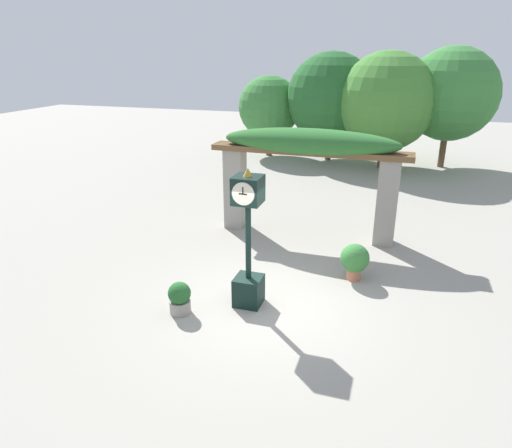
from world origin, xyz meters
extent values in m
plane|color=gray|center=(0.00, 0.00, 0.00)|extent=(60.00, 60.00, 0.00)
cube|color=black|center=(-0.33, -0.07, 0.30)|extent=(0.55, 0.55, 0.61)
cylinder|color=black|center=(-0.33, -0.07, 1.38)|extent=(0.11, 0.11, 1.55)
cylinder|color=gold|center=(-0.33, -0.07, 2.18)|extent=(0.18, 0.18, 0.04)
cube|color=black|center=(-0.33, -0.07, 2.47)|extent=(0.54, 0.54, 0.54)
cylinder|color=beige|center=(-0.33, -0.35, 2.47)|extent=(0.44, 0.02, 0.44)
cylinder|color=beige|center=(-0.33, 0.21, 2.47)|extent=(0.44, 0.02, 0.44)
cube|color=black|center=(-0.33, -0.36, 2.47)|extent=(0.15, 0.01, 0.02)
cube|color=black|center=(-0.33, -0.36, 2.53)|extent=(0.02, 0.01, 0.14)
cone|color=gold|center=(-0.33, -0.07, 2.81)|extent=(0.19, 0.19, 0.16)
cube|color=gray|center=(-2.14, 4.09, 1.17)|extent=(0.54, 0.54, 2.33)
cube|color=gray|center=(2.14, 4.09, 1.17)|extent=(0.54, 0.54, 2.33)
cube|color=brown|center=(0.00, 3.82, 2.41)|extent=(5.43, 0.13, 0.15)
cube|color=brown|center=(0.00, 4.00, 2.41)|extent=(5.43, 0.13, 0.15)
cube|color=brown|center=(0.00, 4.17, 2.41)|extent=(5.43, 0.13, 0.15)
cube|color=brown|center=(0.00, 4.35, 2.41)|extent=(5.43, 0.13, 0.15)
ellipsoid|color=#2D6B2D|center=(0.00, 4.09, 2.66)|extent=(4.79, 1.14, 0.70)
cylinder|color=gray|center=(-1.53, -0.82, 0.13)|extent=(0.42, 0.42, 0.27)
sphere|color=#235B28|center=(-1.53, -0.82, 0.44)|extent=(0.46, 0.46, 0.46)
cylinder|color=#B26B4C|center=(1.62, 1.70, 0.14)|extent=(0.32, 0.32, 0.28)
sphere|color=#387A38|center=(1.62, 1.70, 0.53)|extent=(0.66, 0.66, 0.66)
cylinder|color=brown|center=(-3.99, 13.95, 0.66)|extent=(0.28, 0.28, 1.31)
sphere|color=#387A38|center=(-3.99, 13.95, 2.37)|extent=(3.01, 3.01, 3.01)
cylinder|color=brown|center=(-0.99, 13.85, 0.73)|extent=(0.28, 0.28, 1.46)
sphere|color=#235B28|center=(-0.99, 13.85, 2.90)|extent=(4.11, 4.11, 4.11)
cylinder|color=brown|center=(1.53, 13.05, 0.71)|extent=(0.28, 0.28, 1.41)
sphere|color=#427F33|center=(1.53, 13.05, 2.89)|extent=(4.21, 4.21, 4.21)
cylinder|color=brown|center=(4.13, 13.97, 0.90)|extent=(0.28, 0.28, 1.80)
sphere|color=#387A38|center=(4.13, 13.97, 3.19)|extent=(3.97, 3.97, 3.97)
camera|label=1|loc=(2.35, -7.92, 4.93)|focal=32.00mm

